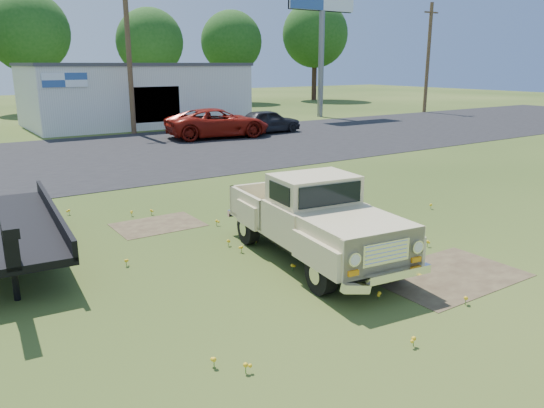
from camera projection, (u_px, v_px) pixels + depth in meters
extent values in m
plane|color=#263E14|center=(298.00, 248.00, 12.22)|extent=(140.00, 140.00, 0.00)
cube|color=black|center=(103.00, 156.00, 24.25)|extent=(90.00, 14.00, 0.02)
cube|color=#433324|center=(447.00, 276.00, 10.62)|extent=(3.00, 2.00, 0.01)
cube|color=#433324|center=(158.00, 225.00, 13.95)|extent=(2.20, 1.60, 0.01)
cube|color=white|center=(135.00, 95.00, 36.60)|extent=(14.00, 8.00, 4.00)
cube|color=#3F3F44|center=(133.00, 64.00, 36.07)|extent=(14.20, 8.20, 0.20)
cube|color=black|center=(157.00, 104.00, 33.53)|extent=(3.00, 0.10, 2.20)
cube|color=white|center=(65.00, 80.00, 30.08)|extent=(2.50, 0.08, 0.80)
cylinder|color=slate|center=(321.00, 65.00, 41.22)|extent=(0.44, 0.44, 8.00)
cylinder|color=#4C3123|center=(129.00, 56.00, 30.87)|extent=(0.30, 0.30, 9.00)
cylinder|color=#4C3123|center=(428.00, 59.00, 44.88)|extent=(0.30, 0.30, 9.00)
cube|color=#4C3123|center=(431.00, 12.00, 43.93)|extent=(1.60, 0.12, 0.12)
cylinder|color=#362218|center=(35.00, 90.00, 45.30)|extent=(0.56, 0.56, 3.78)
sphere|color=#1B4A15|center=(28.00, 32.00, 44.08)|extent=(6.72, 6.72, 6.72)
cylinder|color=#362218|center=(153.00, 90.00, 49.53)|extent=(0.56, 0.56, 3.42)
sphere|color=#1B4A15|center=(150.00, 42.00, 48.42)|extent=(6.08, 6.08, 6.08)
cylinder|color=#362218|center=(232.00, 85.00, 56.90)|extent=(0.56, 0.56, 3.60)
sphere|color=#1B4A15|center=(231.00, 42.00, 55.74)|extent=(6.40, 6.40, 6.40)
cylinder|color=#362218|center=(314.00, 82.00, 61.02)|extent=(0.56, 0.56, 4.14)
sphere|color=#1B4A15|center=(315.00, 34.00, 59.68)|extent=(7.36, 7.36, 7.36)
imported|color=maroon|center=(218.00, 123.00, 30.17)|extent=(6.19, 3.51, 1.63)
imported|color=black|center=(268.00, 121.00, 32.13)|extent=(4.20, 1.80, 1.41)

